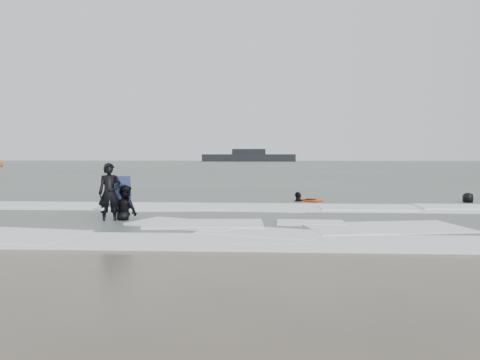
# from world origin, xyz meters

# --- Properties ---
(ground) EXTENTS (320.00, 320.00, 0.00)m
(ground) POSITION_xyz_m (0.00, 0.00, 0.00)
(ground) COLOR brown
(ground) RESTS_ON ground
(sea) EXTENTS (320.00, 320.00, 0.00)m
(sea) POSITION_xyz_m (0.00, 80.00, 0.06)
(sea) COLOR #47544C
(sea) RESTS_ON ground
(surfer_centre) EXTENTS (0.74, 0.62, 1.74)m
(surfer_centre) POSITION_xyz_m (-3.53, 2.25, 0.00)
(surfer_centre) COLOR black
(surfer_centre) RESTS_ON ground
(surfer_wading) EXTENTS (1.00, 0.96, 1.62)m
(surfer_wading) POSITION_xyz_m (-3.19, 2.59, 0.00)
(surfer_wading) COLOR black
(surfer_wading) RESTS_ON ground
(surfer_right_near) EXTENTS (0.99, 0.86, 1.59)m
(surfer_right_near) POSITION_xyz_m (2.15, 8.43, 0.00)
(surfer_right_near) COLOR black
(surfer_right_near) RESTS_ON ground
(surfer_right_far) EXTENTS (0.84, 0.60, 1.60)m
(surfer_right_far) POSITION_xyz_m (8.86, 8.42, 0.00)
(surfer_right_far) COLOR black
(surfer_right_far) RESTS_ON ground
(surf_foam) EXTENTS (30.03, 9.06, 0.09)m
(surf_foam) POSITION_xyz_m (0.00, 3.70, 0.04)
(surf_foam) COLOR white
(surf_foam) RESTS_ON ground
(bodyboards) EXTENTS (7.26, 6.89, 1.25)m
(bodyboards) POSITION_xyz_m (-1.37, 4.56, 0.50)
(bodyboards) COLOR #0E1B42
(bodyboards) RESTS_ON ground
(buoy) EXTENTS (1.00, 1.00, 1.65)m
(buoy) POSITION_xyz_m (-44.22, 63.77, 0.42)
(buoy) COLOR #DA4509
(buoy) RESTS_ON ground
(vessel_horizon) EXTENTS (29.14, 5.20, 3.96)m
(vessel_horizon) POSITION_xyz_m (-6.60, 136.13, 1.47)
(vessel_horizon) COLOR black
(vessel_horizon) RESTS_ON ground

